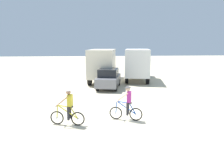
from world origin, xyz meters
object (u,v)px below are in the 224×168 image
at_px(box_truck_cream_rv, 103,64).
at_px(cyclist_orange_shirt, 68,108).
at_px(sedan_parked, 109,78).
at_px(cyclist_cowboy_hat, 127,104).
at_px(box_truck_white_box, 137,63).

xyz_separation_m(box_truck_cream_rv, cyclist_orange_shirt, (-2.34, -12.35, -1.03)).
height_order(box_truck_cream_rv, sedan_parked, box_truck_cream_rv).
xyz_separation_m(cyclist_orange_shirt, cyclist_cowboy_hat, (2.94, 0.43, 0.00)).
height_order(box_truck_cream_rv, cyclist_cowboy_hat, box_truck_cream_rv).
distance_m(sedan_parked, cyclist_orange_shirt, 9.18).
relative_size(box_truck_cream_rv, sedan_parked, 1.57).
distance_m(box_truck_cream_rv, box_truck_white_box, 3.77).
bearing_deg(sedan_parked, box_truck_cream_rv, 94.93).
bearing_deg(cyclist_orange_shirt, cyclist_cowboy_hat, 8.36).
bearing_deg(cyclist_orange_shirt, box_truck_white_box, 64.75).
bearing_deg(cyclist_orange_shirt, box_truck_cream_rv, 79.25).
xyz_separation_m(box_truck_cream_rv, cyclist_cowboy_hat, (0.60, -11.92, -1.03)).
distance_m(box_truck_white_box, sedan_parked, 5.42).
relative_size(box_truck_white_box, sedan_parked, 1.58).
relative_size(cyclist_orange_shirt, cyclist_cowboy_hat, 1.00).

